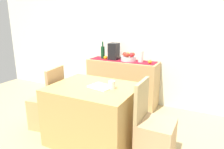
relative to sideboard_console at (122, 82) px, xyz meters
name	(u,v)px	position (x,y,z in m)	size (l,w,h in m)	color
ground_plane	(100,126)	(0.05, -0.92, -0.42)	(6.40, 6.40, 0.02)	tan
room_wall_rear	(131,30)	(0.05, 0.26, 0.94)	(6.40, 0.06, 2.70)	silver
sideboard_console	(122,82)	(0.00, 0.00, 0.00)	(1.29, 0.42, 0.82)	tan
table_runner	(123,60)	(0.00, 0.00, 0.41)	(1.21, 0.32, 0.01)	maroon
fruit_bowl	(129,59)	(0.11, 0.00, 0.46)	(0.27, 0.27, 0.08)	silver
apple_left	(128,54)	(0.09, 0.03, 0.53)	(0.07, 0.07, 0.07)	gold
apple_front	(127,55)	(0.12, -0.08, 0.53)	(0.08, 0.08, 0.08)	#A62E20
apple_center	(125,54)	(0.06, -0.04, 0.53)	(0.08, 0.08, 0.08)	#B93122
apple_right	(133,54)	(0.18, 0.03, 0.53)	(0.07, 0.07, 0.07)	#B2341A
apple_rear	(131,55)	(0.19, -0.05, 0.53)	(0.08, 0.08, 0.08)	red
wine_bottle	(103,52)	(-0.41, 0.00, 0.53)	(0.07, 0.07, 0.32)	#113E20
coffee_maker	(114,51)	(-0.18, 0.00, 0.56)	(0.16, 0.18, 0.30)	black
ceramic_vase	(141,57)	(0.34, 0.00, 0.51)	(0.09, 0.09, 0.20)	silver
orange_loose_end	(150,62)	(0.51, -0.05, 0.44)	(0.07, 0.07, 0.07)	orange
orange_loose_near_bowl	(106,58)	(-0.32, -0.05, 0.45)	(0.07, 0.07, 0.07)	orange
dining_table	(94,114)	(0.17, -1.27, -0.04)	(1.05, 0.83, 0.74)	tan
open_book	(101,87)	(0.27, -1.26, 0.34)	(0.28, 0.21, 0.02)	white
coffee_cup	(112,85)	(0.41, -1.25, 0.38)	(0.08, 0.08, 0.10)	silver
chair_near_window	(48,109)	(-0.63, -1.27, -0.14)	(0.46, 0.46, 0.90)	tan
chair_by_corner	(154,136)	(0.96, -1.27, -0.14)	(0.40, 0.40, 0.90)	tan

